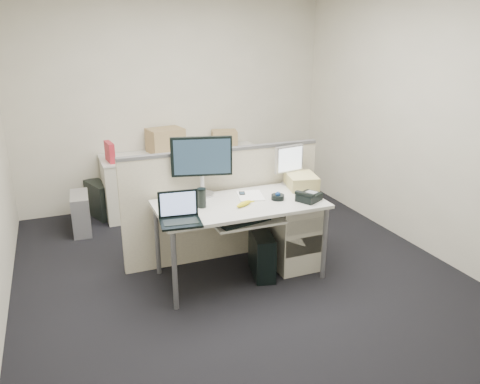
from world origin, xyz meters
name	(u,v)px	position (x,y,z in m)	size (l,w,h in m)	color
floor	(240,275)	(0.00, 0.00, -0.01)	(4.00, 4.50, 0.01)	black
wall_back	(174,100)	(0.00, 2.25, 1.35)	(4.00, 0.02, 2.70)	beige
wall_front	(435,236)	(0.00, -2.25, 1.35)	(4.00, 0.02, 2.70)	beige
wall_right	(425,119)	(2.00, 0.00, 1.35)	(0.02, 4.50, 2.70)	beige
desk	(240,209)	(0.00, 0.00, 0.66)	(1.50, 0.75, 0.73)	beige
keyboard_tray	(248,221)	(0.00, -0.18, 0.62)	(0.62, 0.32, 0.02)	beige
drawer_pedestal	(290,233)	(0.55, 0.05, 0.33)	(0.40, 0.55, 0.65)	beige
cubicle_partition	(223,205)	(0.00, 0.45, 0.55)	(2.00, 0.06, 1.10)	beige
back_counter	(184,181)	(0.00, 1.93, 0.36)	(2.00, 0.60, 0.72)	beige
monitor_main	(202,166)	(-0.25, 0.32, 1.01)	(0.56, 0.22, 0.56)	black
monitor_small	(289,165)	(0.65, 0.32, 0.92)	(0.32, 0.16, 0.39)	#B7B7BC
laptop	(180,210)	(-0.62, -0.28, 0.85)	(0.32, 0.24, 0.24)	black
trackball	(278,197)	(0.35, -0.05, 0.75)	(0.12, 0.12, 0.05)	black
desk_phone	(309,197)	(0.60, -0.18, 0.76)	(0.21, 0.17, 0.07)	black
paper_stack	(250,196)	(0.15, 0.12, 0.74)	(0.23, 0.29, 0.01)	white
sticky_pad	(249,201)	(0.08, 0.00, 0.74)	(0.07, 0.07, 0.01)	yellow
travel_mug	(202,198)	(-0.35, 0.02, 0.81)	(0.08, 0.08, 0.16)	black
banana	(244,204)	(0.00, -0.09, 0.75)	(0.19, 0.05, 0.04)	yellow
cellphone	(242,194)	(0.10, 0.20, 0.74)	(0.05, 0.10, 0.01)	black
manila_folders	(301,181)	(0.72, 0.18, 0.79)	(0.27, 0.35, 0.13)	#D7C77D
keyboard	(244,221)	(-0.05, -0.22, 0.64)	(0.46, 0.16, 0.03)	black
pc_tower_desk	(262,254)	(0.20, -0.05, 0.21)	(0.18, 0.45, 0.42)	black
pc_tower_spare_dark	(100,200)	(-1.05, 2.03, 0.22)	(0.19, 0.47, 0.44)	black
pc_tower_spare_silver	(81,213)	(-1.30, 1.63, 0.22)	(0.19, 0.48, 0.45)	#B7B7BC
cardboard_box_left	(166,141)	(-0.19, 2.05, 0.88)	(0.42, 0.32, 0.32)	tan
cardboard_box_right	(224,139)	(0.60, 2.05, 0.84)	(0.32, 0.25, 0.23)	tan
red_binder	(110,153)	(-0.90, 1.83, 0.85)	(0.06, 0.27, 0.25)	#AF222D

